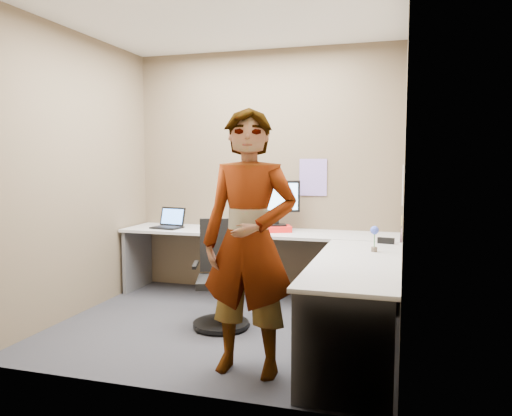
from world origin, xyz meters
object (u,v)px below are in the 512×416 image
(office_chair, at_px, (221,284))
(person, at_px, (249,243))
(monitor, at_px, (276,199))
(desk, at_px, (284,256))

(office_chair, distance_m, person, 1.14)
(office_chair, height_order, person, person)
(monitor, bearing_deg, desk, -92.10)
(monitor, xyz_separation_m, person, (0.28, -1.87, -0.16))
(desk, distance_m, office_chair, 0.65)
(monitor, xyz_separation_m, office_chair, (-0.25, -1.01, -0.69))
(desk, bearing_deg, monitor, 110.12)
(desk, xyz_separation_m, office_chair, (-0.48, -0.38, -0.20))
(desk, relative_size, monitor, 6.21)
(monitor, height_order, person, person)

